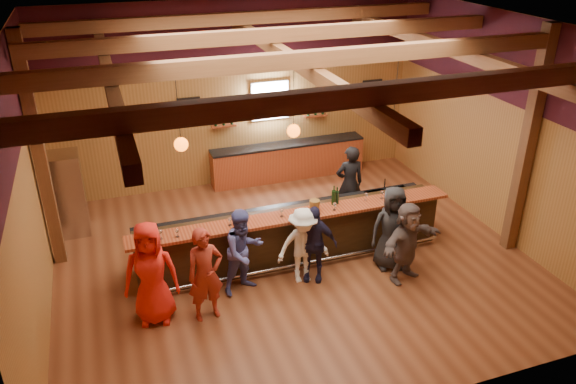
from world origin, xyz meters
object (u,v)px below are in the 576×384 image
Objects in this scene: bar_counter at (291,233)px; customer_denim at (244,251)px; customer_redvest at (205,275)px; customer_white at (303,246)px; customer_orange at (151,273)px; bartender at (349,184)px; stainless_fridge at (67,194)px; customer_brown at (407,242)px; customer_dark at (392,228)px; back_bar_cabinet at (288,161)px; bottle_a at (334,197)px; ice_bucket at (315,205)px; customer_navy at (313,244)px.

bar_counter is 3.88× the size of customer_denim.
customer_white is (1.89, 0.46, -0.09)m from customer_redvest.
customer_orange is 1.13× the size of customer_denim.
bartender reaches higher than bar_counter.
stainless_fridge is 1.15× the size of customer_brown.
customer_white is 1.76m from customer_dark.
back_bar_cabinet is at bearing 71.66° from bar_counter.
bar_counter is 4.01× the size of customer_brown.
customer_white is at bearing 143.62° from customer_brown.
back_bar_cabinet is 3.86m from bottle_a.
customer_orange reaches higher than customer_white.
customer_white is at bearing -21.58° from customer_denim.
customer_redvest is at bearing -122.79° from back_bar_cabinet.
customer_dark is at bearing 93.22° from bartender.
bottle_a is (0.44, 0.11, 0.05)m from ice_bucket.
customer_denim reaches higher than ice_bucket.
customer_white is at bearing 5.48° from customer_redvest.
bottle_a reaches higher than ice_bucket.
bartender is at bearing 52.86° from bottle_a.
customer_orange is at bearing -165.73° from ice_bucket.
bottle_a is (-0.38, -3.76, 0.79)m from back_bar_cabinet.
customer_denim is 2.86m from customer_dark.
bar_counter is at bearing 32.80° from customer_orange.
stainless_fridge reaches higher than bartender.
bar_counter is 3.62× the size of bartender.
bartender is at bearing 71.36° from customer_brown.
customer_denim is 2.12m from bottle_a.
customer_denim is 4.14× the size of bottle_a.
back_bar_cabinet is at bearing 43.75° from customer_denim.
customer_orange is 4.49m from customer_dark.
bartender is 8.18× the size of ice_bucket.
customer_brown reaches higher than customer_navy.
customer_white is (-1.27, -4.44, 0.27)m from back_bar_cabinet.
ice_bucket is (0.44, 0.57, 0.47)m from customer_white.
stainless_fridge is at bearing 161.15° from customer_dark.
customer_dark is (3.64, 0.34, 0.00)m from customer_redvest.
customer_white is (4.03, -3.32, -0.15)m from stainless_fridge.
bartender is 1.57m from bottle_a.
customer_orange is at bearing 29.70° from bartender.
customer_orange reaches higher than customer_dark.
bar_counter is 3.76m from back_bar_cabinet.
customer_dark reaches higher than customer_denim.
back_bar_cabinet is 2.38× the size of customer_redvest.
bartender is (0.05, 2.01, 0.03)m from customer_dark.
customer_orange is 5.01m from bartender.
customer_dark reaches higher than customer_white.
back_bar_cabinet is 6.17m from customer_orange.
customer_dark is (0.49, -4.56, 0.37)m from back_bar_cabinet.
customer_brown is 0.93× the size of customer_dark.
stainless_fridge is at bearing -168.07° from back_bar_cabinet.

